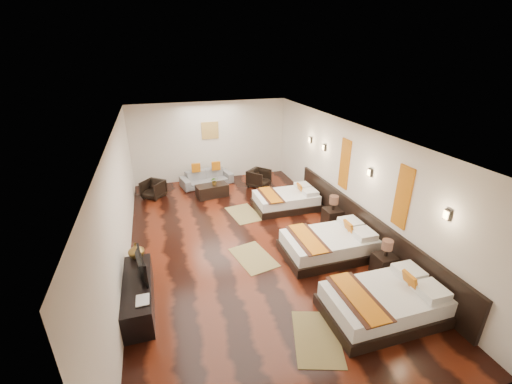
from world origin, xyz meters
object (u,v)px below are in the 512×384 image
object	(u,v)px
bed_mid	(329,244)
tv	(138,266)
bed_far	(286,200)
sofa	(207,178)
tv_console	(139,294)
nightstand_a	(384,262)
coffee_table	(212,191)
bed_near	(384,303)
armchair_left	(153,189)
book	(136,302)
nightstand_b	(332,216)
figurine	(136,250)
table_plant	(214,181)
armchair_right	(259,178)

from	to	relation	value
bed_mid	tv	world-z (taller)	tv
bed_far	sofa	distance (m)	3.24
tv	tv_console	bearing A→B (deg)	150.96
bed_far	nightstand_a	distance (m)	3.71
coffee_table	nightstand_a	bearing A→B (deg)	-61.85
nightstand_a	bed_near	bearing A→B (deg)	-126.34
armchair_left	tv	bearing A→B (deg)	-53.69
bed_near	book	bearing A→B (deg)	166.93
nightstand_b	armchair_left	bearing A→B (deg)	143.46
armchair_left	bed_far	bearing A→B (deg)	12.91
figurine	table_plant	xyz separation A→B (m)	(2.28, 3.78, -0.18)
bed_far	nightstand_b	size ratio (longest dim) A/B	2.14
nightstand_a	sofa	world-z (taller)	nightstand_a
sofa	nightstand_a	bearing A→B (deg)	-78.30
bed_near	table_plant	xyz separation A→B (m)	(-1.91, 6.12, 0.26)
tv	table_plant	distance (m)	4.99
bed_near	sofa	bearing A→B (deg)	105.51
book	armchair_right	bearing A→B (deg)	54.75
bed_near	book	distance (m)	4.32
coffee_table	table_plant	distance (m)	0.35
tv_console	figurine	xyz separation A→B (m)	(0.00, 0.82, 0.44)
bed_far	bed_mid	bearing A→B (deg)	-89.95
bed_near	nightstand_b	world-z (taller)	nightstand_b
tv_console	sofa	bearing A→B (deg)	68.84
tv_console	sofa	size ratio (longest dim) A/B	1.00
nightstand_a	coffee_table	bearing A→B (deg)	118.15
armchair_left	bed_near	bearing A→B (deg)	-19.91
tv_console	armchair_right	world-z (taller)	armchair_right
tv_console	armchair_left	xyz separation A→B (m)	(0.37, 5.09, 0.01)
tv	armchair_right	xyz separation A→B (m)	(3.86, 4.84, -0.48)
bed_far	figurine	distance (m)	4.81
bed_near	bed_mid	size ratio (longest dim) A/B	1.00
bed_far	tv	bearing A→B (deg)	-144.17
nightstand_a	tv_console	bearing A→B (deg)	174.18
bed_mid	book	xyz separation A→B (m)	(-4.20, -1.04, 0.29)
table_plant	nightstand_b	bearing A→B (deg)	-47.41
sofa	coffee_table	bearing A→B (deg)	-102.25
nightstand_a	figurine	distance (m)	5.14
nightstand_b	table_plant	world-z (taller)	nightstand_b
tv	armchair_left	bearing A→B (deg)	-13.21
tv_console	coffee_table	distance (m)	5.13
figurine	nightstand_b	bearing A→B (deg)	10.20
bed_mid	nightstand_b	world-z (taller)	nightstand_b
tv_console	table_plant	xyz separation A→B (m)	(2.28, 4.60, 0.26)
figurine	bed_near	bearing A→B (deg)	-29.12
figurine	armchair_right	distance (m)	5.73
bed_mid	sofa	distance (m)	5.56
nightstand_b	book	xyz separation A→B (m)	(-4.95, -2.25, 0.25)
bed_mid	armchair_right	world-z (taller)	bed_mid
nightstand_a	nightstand_b	world-z (taller)	nightstand_b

